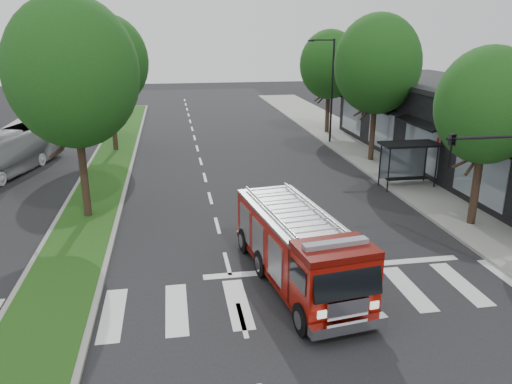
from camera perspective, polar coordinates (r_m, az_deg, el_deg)
ground at (r=19.49m, az=-3.30°, el=-8.17°), size 140.00×140.00×0.00m
sidewalk_right at (r=32.08m, az=17.28°, el=1.79°), size 5.00×80.00×0.15m
median at (r=36.64m, az=-15.98°, el=3.87°), size 3.00×50.00×0.15m
storefront_row at (r=33.81m, az=24.53°, el=6.01°), size 8.00×30.00×5.00m
bus_shelter at (r=29.42m, az=16.95°, el=4.36°), size 3.20×1.60×2.61m
tree_right_near at (r=23.75m, az=24.92°, el=8.91°), size 4.40×4.40×8.05m
tree_right_mid at (r=34.18m, az=13.71°, el=13.99°), size 5.60×5.60×9.72m
tree_right_far at (r=43.58m, az=8.40°, el=14.20°), size 5.00×5.00×8.73m
tree_median_near at (r=23.83m, az=-20.23°, el=12.66°), size 5.80×5.80×10.16m
tree_median_far at (r=37.69m, az=-16.53°, el=14.10°), size 5.60×5.60×9.72m
streetlight_right_far at (r=39.55m, az=8.49°, el=11.85°), size 2.11×0.20×8.00m
fire_engine at (r=17.64m, az=4.83°, el=-6.41°), size 3.42×8.17×2.75m
city_bus at (r=34.74m, az=-26.53°, el=4.12°), size 4.93×10.15×2.75m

